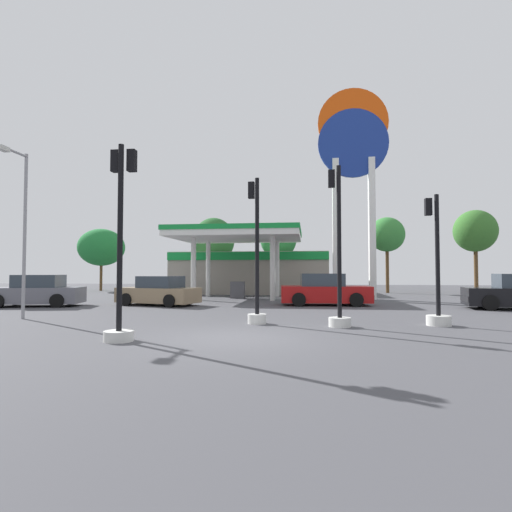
% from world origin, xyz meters
% --- Properties ---
extents(ground_plane, '(90.00, 90.00, 0.00)m').
position_xyz_m(ground_plane, '(0.00, 0.00, 0.00)').
color(ground_plane, '#47474C').
rests_on(ground_plane, ground).
extents(gas_station, '(12.33, 14.19, 4.56)m').
position_xyz_m(gas_station, '(-2.72, 22.13, 1.95)').
color(gas_station, gray).
rests_on(gas_station, ground).
extents(station_pole_sign, '(4.48, 0.56, 13.63)m').
position_xyz_m(station_pole_sign, '(4.82, 15.72, 8.81)').
color(station_pole_sign, white).
rests_on(station_pole_sign, ground).
extents(car_0, '(4.57, 2.82, 1.53)m').
position_xyz_m(car_0, '(-5.87, 9.74, 0.69)').
color(car_0, black).
rests_on(car_0, ground).
extents(car_1, '(4.76, 2.37, 1.66)m').
position_xyz_m(car_1, '(2.77, 10.93, 0.75)').
color(car_1, black).
rests_on(car_1, ground).
extents(car_3, '(4.77, 2.85, 1.60)m').
position_xyz_m(car_3, '(-11.82, 8.37, 0.72)').
color(car_3, black).
rests_on(car_3, ground).
extents(traffic_signal_0, '(0.71, 0.71, 5.19)m').
position_xyz_m(traffic_signal_0, '(2.86, 2.55, 1.61)').
color(traffic_signal_0, silver).
rests_on(traffic_signal_0, ground).
extents(traffic_signal_1, '(0.75, 0.75, 5.03)m').
position_xyz_m(traffic_signal_1, '(-2.86, -0.86, 1.88)').
color(traffic_signal_1, silver).
rests_on(traffic_signal_1, ground).
extents(traffic_signal_2, '(0.77, 0.77, 4.31)m').
position_xyz_m(traffic_signal_2, '(6.09, 3.26, 1.13)').
color(traffic_signal_2, silver).
rests_on(traffic_signal_2, ground).
extents(traffic_signal_3, '(0.64, 0.68, 4.96)m').
position_xyz_m(traffic_signal_3, '(0.15, 2.98, 1.63)').
color(traffic_signal_3, silver).
rests_on(traffic_signal_3, ground).
extents(tree_0, '(4.20, 4.20, 5.72)m').
position_xyz_m(tree_0, '(-17.05, 24.60, 4.00)').
color(tree_0, brown).
rests_on(tree_0, ground).
extents(tree_1, '(3.94, 3.94, 6.84)m').
position_xyz_m(tree_1, '(-6.92, 26.66, 4.71)').
color(tree_1, brown).
rests_on(tree_1, ground).
extents(tree_2, '(3.22, 3.22, 6.18)m').
position_xyz_m(tree_2, '(-0.72, 25.57, 4.54)').
color(tree_2, brown).
rests_on(tree_2, ground).
extents(tree_3, '(2.91, 2.91, 6.28)m').
position_xyz_m(tree_3, '(8.43, 24.02, 4.82)').
color(tree_3, brown).
rests_on(tree_3, ground).
extents(tree_4, '(3.41, 3.41, 6.88)m').
position_xyz_m(tree_4, '(15.70, 24.85, 5.11)').
color(tree_4, brown).
rests_on(tree_4, ground).
extents(corner_streetlamp, '(0.24, 1.48, 6.21)m').
position_xyz_m(corner_streetlamp, '(-8.66, 3.03, 3.79)').
color(corner_streetlamp, gray).
rests_on(corner_streetlamp, ground).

